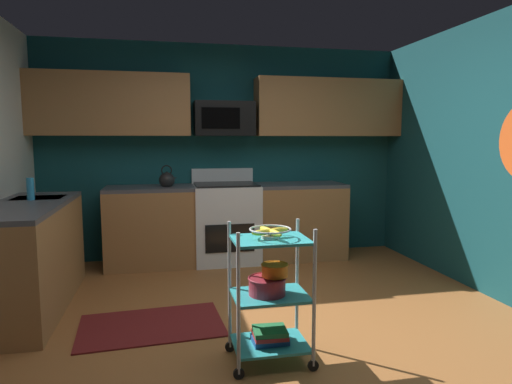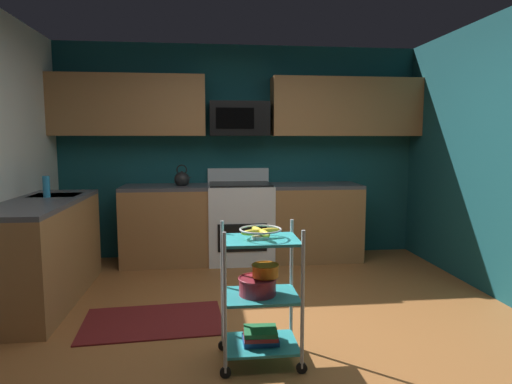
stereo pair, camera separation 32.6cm
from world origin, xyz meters
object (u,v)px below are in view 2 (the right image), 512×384
at_px(mixing_bowl_large, 257,286).
at_px(kettle, 182,179).
at_px(rolling_cart, 260,295).
at_px(fruit_bowl, 261,231).
at_px(oven_range, 240,221).
at_px(microwave, 239,119).
at_px(mixing_bowl_small, 265,270).
at_px(book_stack, 260,336).
at_px(dish_soap_bottle, 46,187).

xyz_separation_m(mixing_bowl_large, kettle, (-0.61, 2.48, 0.48)).
xyz_separation_m(rolling_cart, fruit_bowl, (0.00, 0.00, 0.42)).
bearing_deg(oven_range, kettle, -179.68).
height_order(microwave, kettle, microwave).
xyz_separation_m(oven_range, mixing_bowl_small, (-0.02, -2.47, 0.14)).
distance_m(oven_range, mixing_bowl_small, 2.47).
bearing_deg(kettle, mixing_bowl_small, -75.06).
height_order(mixing_bowl_small, kettle, kettle).
relative_size(fruit_bowl, mixing_bowl_small, 1.49).
bearing_deg(kettle, rolling_cart, -75.83).
height_order(mixing_bowl_large, book_stack, mixing_bowl_large).
distance_m(rolling_cart, fruit_bowl, 0.42).
relative_size(rolling_cart, kettle, 3.47).
xyz_separation_m(rolling_cart, book_stack, (-0.00, 0.00, -0.27)).
relative_size(oven_range, fruit_bowl, 4.04).
xyz_separation_m(mixing_bowl_small, book_stack, (-0.03, -0.01, -0.44)).
bearing_deg(rolling_cart, microwave, 88.77).
distance_m(rolling_cart, mixing_bowl_small, 0.17).
distance_m(microwave, mixing_bowl_large, 2.84).
bearing_deg(mixing_bowl_large, rolling_cart, -0.00).
distance_m(mixing_bowl_small, kettle, 2.58).
distance_m(microwave, book_stack, 3.00).
bearing_deg(kettle, oven_range, 0.32).
bearing_deg(kettle, dish_soap_bottle, -142.36).
height_order(oven_range, book_stack, oven_range).
xyz_separation_m(fruit_bowl, mixing_bowl_small, (0.03, 0.01, -0.26)).
bearing_deg(kettle, mixing_bowl_large, -76.27).
bearing_deg(dish_soap_bottle, kettle, 37.64).
bearing_deg(oven_range, book_stack, -91.29).
distance_m(mixing_bowl_large, book_stack, 0.34).
bearing_deg(fruit_bowl, oven_range, 88.71).
relative_size(rolling_cart, fruit_bowl, 3.36).
height_order(oven_range, mixing_bowl_large, oven_range).
height_order(mixing_bowl_large, kettle, kettle).
relative_size(rolling_cart, mixing_bowl_large, 3.63).
bearing_deg(mixing_bowl_small, dish_soap_bottle, 140.42).
relative_size(book_stack, dish_soap_bottle, 1.17).
relative_size(oven_range, kettle, 4.17).
height_order(oven_range, rolling_cart, oven_range).
distance_m(oven_range, fruit_bowl, 2.51).
height_order(fruit_bowl, kettle, kettle).
distance_m(mixing_bowl_large, dish_soap_bottle, 2.43).
height_order(fruit_bowl, dish_soap_bottle, dish_soap_bottle).
bearing_deg(oven_range, rolling_cart, -91.29).
relative_size(book_stack, kettle, 0.89).
bearing_deg(rolling_cart, oven_range, 88.71).
xyz_separation_m(oven_range, book_stack, (-0.06, -2.48, -0.30)).
relative_size(mixing_bowl_small, book_stack, 0.78).
bearing_deg(kettle, microwave, 9.06).
height_order(fruit_bowl, mixing_bowl_large, fruit_bowl).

